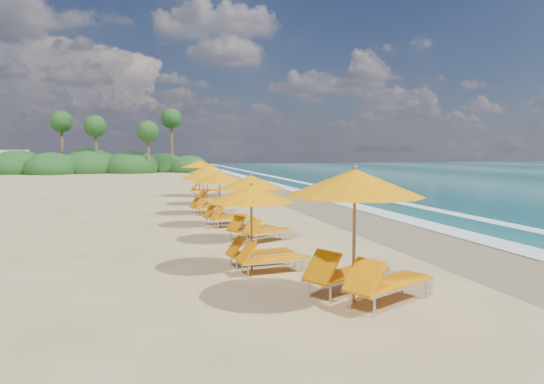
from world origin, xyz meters
TOP-DOWN VIEW (x-y plane):
  - ground at (0.00, 0.00)m, footprint 160.00×160.00m
  - wet_sand at (4.00, 0.00)m, footprint 4.00×160.00m
  - surf_foam at (6.70, 0.00)m, footprint 4.00×160.00m
  - station_0 at (-1.03, -10.57)m, footprint 3.45×3.45m
  - station_1 at (-2.35, -7.65)m, footprint 2.46×2.33m
  - station_2 at (-1.56, -3.86)m, footprint 2.82×2.81m
  - station_3 at (-2.01, -0.52)m, footprint 2.58×2.48m
  - station_4 at (-2.19, 3.18)m, footprint 2.50×2.41m
  - station_5 at (-1.51, 7.07)m, footprint 2.72×2.71m
  - station_6 at (-1.34, 11.82)m, footprint 2.81×2.71m
  - treeline at (-9.94, 45.51)m, footprint 25.80×8.80m

SIDE VIEW (x-z plane):
  - ground at x=0.00m, z-range 0.00..0.00m
  - wet_sand at x=4.00m, z-range 0.00..0.01m
  - surf_foam at x=6.70m, z-range 0.02..0.03m
  - treeline at x=-9.94m, z-range -3.87..5.86m
  - station_4 at x=-2.19m, z-range 0.12..2.14m
  - station_5 at x=-1.51m, z-range 0.12..2.19m
  - station_1 at x=-2.35m, z-range 0.13..2.24m
  - station_3 at x=-2.01m, z-range 0.13..2.24m
  - station_2 at x=-1.56m, z-range 0.13..2.27m
  - station_6 at x=-1.34m, z-range 0.14..2.41m
  - station_0 at x=-1.03m, z-range 0.16..2.76m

